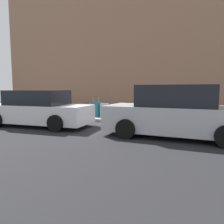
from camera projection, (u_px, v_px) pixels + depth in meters
The scene contains 19 objects.
ground_plane at pixel (107, 123), 10.04m from camera, with size 40.00×40.00×0.00m, color black.
sidewalk_curb at pixel (123, 115), 12.35m from camera, with size 18.00×5.00×0.14m, color gray.
building_facade_sidewalk_side at pixel (144, 34), 16.32m from camera, with size 24.00×3.00×11.60m, color #936B51.
suitcase_silver_0 at pixel (183, 116), 9.38m from camera, with size 0.41×0.28×0.83m.
suitcase_teal_1 at pixel (171, 114), 9.59m from camera, with size 0.47×0.21×0.80m.
suitcase_olive_2 at pixel (159, 113), 9.78m from camera, with size 0.44×0.23×0.72m.
suitcase_red_3 at pixel (148, 112), 10.04m from camera, with size 0.38×0.26×0.98m.
suitcase_black_4 at pixel (138, 113), 10.17m from camera, with size 0.44×0.21×0.66m.
suitcase_navy_5 at pixel (126, 113), 10.37m from camera, with size 0.51×0.26×0.83m.
suitcase_maroon_6 at pixel (115, 112), 10.61m from camera, with size 0.49×0.29×0.66m.
suitcase_silver_7 at pixel (105, 110), 10.83m from camera, with size 0.48×0.24×0.80m.
suitcase_teal_8 at pixel (96, 109), 11.06m from camera, with size 0.39×0.24×1.09m.
suitcase_olive_9 at pixel (86, 112), 11.15m from camera, with size 0.45×0.25×0.77m.
suitcase_red_10 at pixel (77, 111), 11.33m from camera, with size 0.41×0.26×0.60m.
fire_hydrant at pixel (65, 107), 11.67m from camera, with size 0.39×0.21×0.84m.
bollard_post at pixel (53, 108), 11.78m from camera, with size 0.12×0.12×0.82m, color brown.
parking_meter at pixel (210, 103), 9.23m from camera, with size 0.12×0.09×1.27m.
parked_car_silver_0 at pixel (176, 113), 7.02m from camera, with size 4.68×2.17×1.72m.
parked_car_white_1 at pixel (38, 109), 9.08m from camera, with size 4.69×2.13×1.54m.
Camera 1 is at (-3.83, 9.16, 1.60)m, focal length 33.87 mm.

